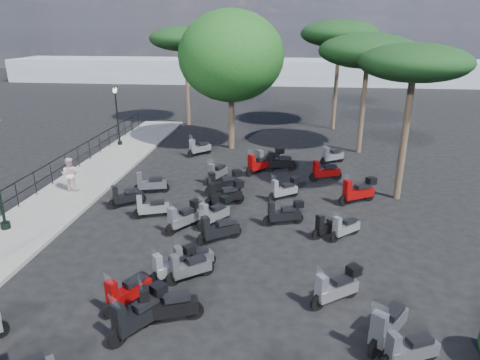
# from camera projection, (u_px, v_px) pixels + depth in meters

# --- Properties ---
(ground) EXTENTS (120.00, 120.00, 0.00)m
(ground) POSITION_uv_depth(u_px,v_px,m) (197.00, 227.00, 16.50)
(ground) COLOR black
(ground) RESTS_ON ground
(sidewalk) EXTENTS (3.00, 30.00, 0.15)m
(sidewalk) POSITION_uv_depth(u_px,v_px,m) (74.00, 191.00, 19.97)
(sidewalk) COLOR slate
(sidewalk) RESTS_ON ground
(railing) EXTENTS (0.04, 26.04, 1.10)m
(railing) POSITION_uv_depth(u_px,v_px,m) (43.00, 174.00, 19.65)
(railing) COLOR black
(railing) RESTS_ON sidewalk
(lamp_post_2) EXTENTS (0.56, 1.03, 3.67)m
(lamp_post_2) POSITION_uv_depth(u_px,v_px,m) (117.00, 112.00, 26.70)
(lamp_post_2) COLOR black
(lamp_post_2) RESTS_ON sidewalk
(pedestrian_far) EXTENTS (0.80, 0.64, 1.58)m
(pedestrian_far) POSITION_uv_depth(u_px,v_px,m) (70.00, 174.00, 19.53)
(pedestrian_far) COLOR beige
(pedestrian_far) RESTS_ON sidewalk
(scooter_2) EXTENTS (1.51, 0.74, 1.25)m
(scooter_2) POSITION_uv_depth(u_px,v_px,m) (151.00, 208.00, 17.19)
(scooter_2) COLOR black
(scooter_2) RESTS_ON ground
(scooter_3) EXTENTS (1.39, 1.04, 1.30)m
(scooter_3) POSITION_uv_depth(u_px,v_px,m) (126.00, 197.00, 18.25)
(scooter_3) COLOR black
(scooter_3) RESTS_ON ground
(scooter_4) EXTENTS (1.62, 0.69, 1.32)m
(scooter_4) POSITION_uv_depth(u_px,v_px,m) (150.00, 184.00, 19.71)
(scooter_4) COLOR black
(scooter_4) RESTS_ON ground
(scooter_5) EXTENTS (1.26, 1.33, 1.37)m
(scooter_5) POSITION_uv_depth(u_px,v_px,m) (199.00, 148.00, 25.40)
(scooter_5) COLOR black
(scooter_5) RESTS_ON ground
(scooter_7) EXTENTS (0.98, 1.51, 1.34)m
(scooter_7) POSITION_uv_depth(u_px,v_px,m) (127.00, 292.00, 11.69)
(scooter_7) COLOR black
(scooter_7) RESTS_ON ground
(scooter_8) EXTENTS (1.27, 1.19, 1.26)m
(scooter_8) POSITION_uv_depth(u_px,v_px,m) (174.00, 265.00, 13.00)
(scooter_8) COLOR black
(scooter_8) RESTS_ON ground
(scooter_9) EXTENTS (1.49, 1.10, 1.38)m
(scooter_9) POSITION_uv_depth(u_px,v_px,m) (218.00, 230.00, 15.22)
(scooter_9) COLOR black
(scooter_9) RESTS_ON ground
(scooter_10) EXTENTS (1.63, 1.07, 1.43)m
(scooter_10) POSITION_uv_depth(u_px,v_px,m) (224.00, 183.00, 19.56)
(scooter_10) COLOR black
(scooter_10) RESTS_ON ground
(scooter_11) EXTENTS (0.88, 1.59, 1.35)m
(scooter_11) POSITION_uv_depth(u_px,v_px,m) (217.00, 173.00, 21.14)
(scooter_11) COLOR black
(scooter_11) RESTS_ON ground
(scooter_12) EXTENTS (1.77, 0.87, 1.47)m
(scooter_12) POSITION_uv_depth(u_px,v_px,m) (167.00, 307.00, 11.03)
(scooter_12) COLOR black
(scooter_12) RESTS_ON ground
(scooter_13) EXTENTS (1.17, 1.59, 1.44)m
(scooter_13) POSITION_uv_depth(u_px,v_px,m) (139.00, 314.00, 10.69)
(scooter_13) COLOR black
(scooter_13) RESTS_ON ground
(scooter_14) EXTENTS (1.33, 1.03, 1.26)m
(scooter_14) POSITION_uv_depth(u_px,v_px,m) (192.00, 259.00, 13.42)
(scooter_14) COLOR black
(scooter_14) RESTS_ON ground
(scooter_15) EXTENTS (1.15, 1.47, 1.36)m
(scooter_15) POSITION_uv_depth(u_px,v_px,m) (214.00, 213.00, 16.51)
(scooter_15) COLOR black
(scooter_15) RESTS_ON ground
(scooter_16) EXTENTS (1.28, 1.44, 1.45)m
(scooter_16) POSITION_uv_depth(u_px,v_px,m) (259.00, 165.00, 22.31)
(scooter_16) COLOR black
(scooter_16) RESTS_ON ground
(scooter_17) EXTENTS (1.59, 1.27, 1.48)m
(scooter_17) POSITION_uv_depth(u_px,v_px,m) (269.00, 160.00, 22.90)
(scooter_17) COLOR black
(scooter_17) RESTS_ON ground
(scooter_19) EXTENTS (1.46, 1.12, 1.34)m
(scooter_19) POSITION_uv_depth(u_px,v_px,m) (336.00, 288.00, 11.83)
(scooter_19) COLOR black
(scooter_19) RESTS_ON ground
(scooter_20) EXTENTS (1.57, 0.74, 1.29)m
(scooter_20) POSITION_uv_depth(u_px,v_px,m) (284.00, 214.00, 16.54)
(scooter_20) COLOR black
(scooter_20) RESTS_ON ground
(scooter_21) EXTENTS (1.36, 1.05, 1.25)m
(scooter_21) POSITION_uv_depth(u_px,v_px,m) (284.00, 189.00, 19.02)
(scooter_21) COLOR black
(scooter_21) RESTS_ON ground
(scooter_22) EXTENTS (1.65, 0.86, 1.38)m
(scooter_22) POSITION_uv_depth(u_px,v_px,m) (325.00, 172.00, 21.30)
(scooter_22) COLOR black
(scooter_22) RESTS_ON ground
(scooter_23) EXTENTS (1.73, 0.68, 1.39)m
(scooter_23) POSITION_uv_depth(u_px,v_px,m) (279.00, 163.00, 22.70)
(scooter_23) COLOR black
(scooter_23) RESTS_ON ground
(scooter_24) EXTENTS (1.19, 1.59, 1.49)m
(scooter_24) POSITION_uv_depth(u_px,v_px,m) (387.00, 326.00, 10.32)
(scooter_24) COLOR black
(scooter_24) RESTS_ON ground
(scooter_25) EXTENTS (1.51, 0.82, 1.28)m
(scooter_25) POSITION_uv_depth(u_px,v_px,m) (409.00, 350.00, 9.64)
(scooter_25) COLOR black
(scooter_25) RESTS_ON ground
(scooter_26) EXTENTS (1.19, 1.08, 1.21)m
(scooter_26) POSITION_uv_depth(u_px,v_px,m) (345.00, 228.00, 15.53)
(scooter_26) COLOR black
(scooter_26) RESTS_ON ground
(scooter_27) EXTENTS (1.34, 0.89, 1.20)m
(scooter_27) POSITION_uv_depth(u_px,v_px,m) (329.00, 227.00, 15.62)
(scooter_27) COLOR black
(scooter_27) RESTS_ON ground
(scooter_28) EXTENTS (1.66, 1.09, 1.46)m
(scooter_28) POSITION_uv_depth(u_px,v_px,m) (358.00, 191.00, 18.57)
(scooter_28) COLOR black
(scooter_28) RESTS_ON ground
(scooter_29) EXTENTS (1.42, 1.05, 1.32)m
(scooter_29) POSITION_uv_depth(u_px,v_px,m) (332.00, 156.00, 23.94)
(scooter_29) COLOR black
(scooter_29) RESTS_ON ground
(scooter_30) EXTENTS (1.15, 1.47, 1.36)m
(scooter_30) POSITION_uv_depth(u_px,v_px,m) (184.00, 217.00, 16.15)
(scooter_30) COLOR black
(scooter_30) RESTS_ON ground
(scooter_31) EXTENTS (1.33, 1.03, 1.26)m
(scooter_31) POSITION_uv_depth(u_px,v_px,m) (189.00, 268.00, 12.92)
(scooter_31) COLOR black
(scooter_31) RESTS_ON ground
(scooter_32) EXTENTS (1.63, 1.07, 1.43)m
(scooter_32) POSITION_uv_depth(u_px,v_px,m) (225.00, 195.00, 18.26)
(scooter_32) COLOR black
(scooter_32) RESTS_ON ground
(broadleaf_tree) EXTENTS (6.28, 6.28, 8.30)m
(broadleaf_tree) POSITION_uv_depth(u_px,v_px,m) (231.00, 56.00, 25.23)
(broadleaf_tree) COLOR #38281E
(broadleaf_tree) RESTS_ON ground
(pine_0) EXTENTS (5.50, 5.50, 7.76)m
(pine_0) POSITION_uv_depth(u_px,v_px,m) (340.00, 34.00, 29.98)
(pine_0) COLOR #38281E
(pine_0) RESTS_ON ground
(pine_1) EXTENTS (5.65, 5.65, 6.97)m
(pine_1) POSITION_uv_depth(u_px,v_px,m) (368.00, 51.00, 24.26)
(pine_1) COLOR #38281E
(pine_1) RESTS_ON ground
(pine_2) EXTENTS (5.29, 5.29, 7.36)m
(pine_2) POSITION_uv_depth(u_px,v_px,m) (185.00, 39.00, 31.43)
(pine_2) COLOR #38281E
(pine_2) RESTS_ON ground
(pine_3) EXTENTS (4.50, 4.50, 6.72)m
(pine_3) POSITION_uv_depth(u_px,v_px,m) (415.00, 64.00, 17.29)
(pine_3) COLOR #38281E
(pine_3) RESTS_ON ground
(distant_hills) EXTENTS (70.00, 8.00, 3.00)m
(distant_hills) POSITION_uv_depth(u_px,v_px,m) (266.00, 71.00, 58.02)
(distant_hills) COLOR gray
(distant_hills) RESTS_ON ground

